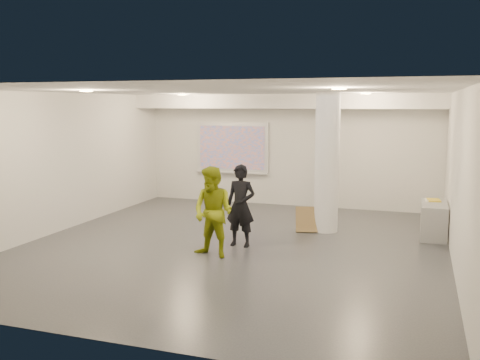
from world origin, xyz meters
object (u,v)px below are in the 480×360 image
(column, at_px, (327,163))
(projection_screen, at_px, (232,148))
(man, at_px, (213,212))
(credenza, at_px, (434,220))
(woman, at_px, (241,206))

(column, relative_size, projection_screen, 1.43)
(man, bearing_deg, credenza, 49.58)
(credenza, bearing_deg, woman, -151.55)
(man, bearing_deg, projection_screen, 118.85)
(woman, bearing_deg, projection_screen, 115.18)
(projection_screen, bearing_deg, woman, -68.53)
(credenza, relative_size, man, 0.75)
(credenza, height_order, woman, woman)
(projection_screen, distance_m, man, 5.53)
(column, xyz_separation_m, man, (-1.60, -2.62, -0.68))
(column, height_order, credenza, column)
(credenza, bearing_deg, man, -143.62)
(projection_screen, height_order, credenza, projection_screen)
(projection_screen, xyz_separation_m, woman, (1.73, -4.40, -0.73))
(credenza, distance_m, woman, 4.11)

